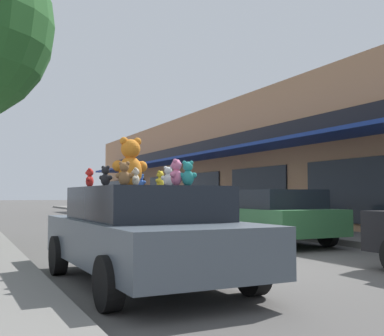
% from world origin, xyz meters
% --- Properties ---
extents(ground_plane, '(260.00, 260.00, 0.00)m').
position_xyz_m(ground_plane, '(0.00, 0.00, 0.00)').
color(ground_plane, '#514F4C').
extents(storefront_row, '(15.38, 41.50, 5.61)m').
position_xyz_m(storefront_row, '(12.86, 12.06, 2.81)').
color(storefront_row, tan).
rests_on(storefront_row, ground_plane).
extents(plush_art_car, '(2.14, 4.44, 1.38)m').
position_xyz_m(plush_art_car, '(-2.44, -0.51, 0.74)').
color(plush_art_car, '#4C5660').
rests_on(plush_art_car, ground_plane).
extents(teddy_bear_giant, '(0.53, 0.33, 0.72)m').
position_xyz_m(teddy_bear_giant, '(-2.60, -0.36, 1.73)').
color(teddy_bear_giant, orange).
rests_on(teddy_bear_giant, plush_art_car).
extents(teddy_bear_red, '(0.16, 0.22, 0.29)m').
position_xyz_m(teddy_bear_red, '(-3.08, 0.14, 1.52)').
color(teddy_bear_red, red).
rests_on(teddy_bear_red, plush_art_car).
extents(teddy_bear_pink, '(0.23, 0.24, 0.35)m').
position_xyz_m(teddy_bear_pink, '(-2.30, -1.34, 1.55)').
color(teddy_bear_pink, pink).
rests_on(teddy_bear_pink, plush_art_car).
extents(teddy_bear_brown, '(0.24, 0.18, 0.32)m').
position_xyz_m(teddy_bear_brown, '(-2.92, -1.08, 1.53)').
color(teddy_bear_brown, olive).
rests_on(teddy_bear_brown, plush_art_car).
extents(teddy_bear_teal, '(0.25, 0.18, 0.33)m').
position_xyz_m(teddy_bear_teal, '(-2.17, -1.42, 1.54)').
color(teddy_bear_teal, teal).
rests_on(teddy_bear_teal, plush_art_car).
extents(teddy_bear_white, '(0.22, 0.17, 0.29)m').
position_xyz_m(teddy_bear_white, '(-2.22, -0.86, 1.52)').
color(teddy_bear_white, white).
rests_on(teddy_bear_white, plush_art_car).
extents(teddy_bear_blue, '(0.17, 0.16, 0.24)m').
position_xyz_m(teddy_bear_blue, '(-2.11, 0.58, 1.50)').
color(teddy_bear_blue, blue).
rests_on(teddy_bear_blue, plush_art_car).
extents(teddy_bear_yellow, '(0.20, 0.18, 0.28)m').
position_xyz_m(teddy_bear_yellow, '(-1.91, 0.22, 1.52)').
color(teddy_bear_yellow, yellow).
rests_on(teddy_bear_yellow, plush_art_car).
extents(teddy_bear_cream, '(0.14, 0.18, 0.24)m').
position_xyz_m(teddy_bear_cream, '(-2.77, -1.09, 1.50)').
color(teddy_bear_cream, beige).
rests_on(teddy_bear_cream, plush_art_car).
extents(teddy_bear_black, '(0.18, 0.18, 0.27)m').
position_xyz_m(teddy_bear_black, '(-3.10, -0.83, 1.51)').
color(teddy_bear_black, black).
rests_on(teddy_bear_black, plush_art_car).
extents(parked_car_far_center, '(2.14, 4.48, 1.40)m').
position_xyz_m(parked_car_far_center, '(2.36, 3.64, 0.78)').
color(parked_car_far_center, '#336B3D').
rests_on(parked_car_far_center, ground_plane).
extents(parked_car_far_right, '(2.15, 4.16, 1.45)m').
position_xyz_m(parked_car_far_right, '(2.36, 11.50, 0.78)').
color(parked_car_far_right, '#B7B7BC').
rests_on(parked_car_far_right, ground_plane).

